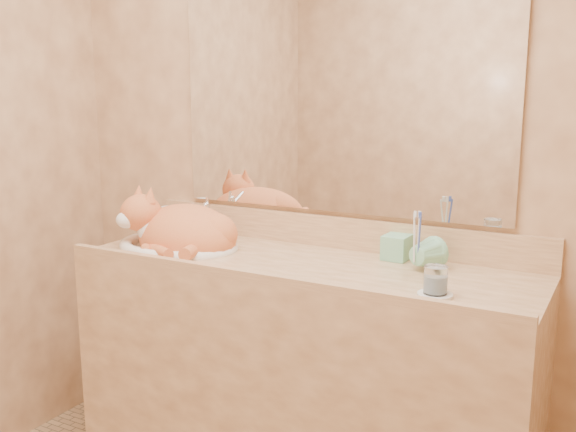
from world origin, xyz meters
The scene contains 12 objects.
wall_back centered at (0.00, 1.00, 1.25)m, with size 2.40×0.02×2.50m, color #986845.
vanity_counter centered at (0.00, 0.72, 0.42)m, with size 1.60×0.55×0.85m, color #9E6E46, non-canonical shape.
mirror centered at (0.00, 0.99, 1.39)m, with size 1.30×0.02×0.80m, color white.
sink_basin centered at (-0.52, 0.70, 0.92)m, with size 0.47×0.39×0.15m, color white, non-canonical shape.
faucet centered at (-0.52, 0.89, 0.93)m, with size 0.04×0.11×0.16m, color silver, non-canonical shape.
cat centered at (-0.51, 0.71, 0.92)m, with size 0.43×0.36×0.24m, color #CE5D2F, non-canonical shape.
soap_dispenser centered at (0.26, 0.88, 0.95)m, with size 0.09×0.09×0.20m, color #80CC9F.
toothbrush_cup centered at (0.38, 0.80, 0.90)m, with size 0.11×0.11×0.10m, color #80CC9F.
toothbrushes centered at (0.38, 0.80, 0.97)m, with size 0.03×0.03×0.20m, color silver, non-canonical shape.
saucer centered at (0.50, 0.58, 0.85)m, with size 0.10×0.10×0.01m, color white.
water_glass centered at (0.50, 0.58, 0.90)m, with size 0.07×0.07×0.08m, color white.
lotion_bottle centered at (-0.69, 0.86, 0.91)m, with size 0.05×0.05×0.12m, color silver.
Camera 1 is at (0.98, -1.17, 1.43)m, focal length 40.00 mm.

